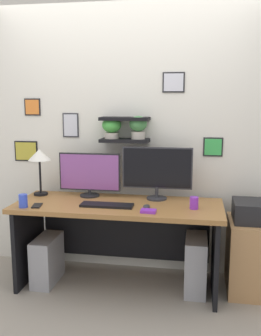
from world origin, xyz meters
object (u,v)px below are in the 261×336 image
at_px(cell_phone, 37,206).
at_px(printer, 257,211).
at_px(desk_lamp, 39,158).
at_px(water_cup, 23,201).
at_px(keyboard, 107,205).
at_px(monitor_right, 157,170).
at_px(pen_cup, 194,203).
at_px(drawer_cabinet, 254,256).
at_px(computer_tower_right, 196,264).
at_px(computer_tower_left, 47,260).
at_px(monitor_left, 90,174).
at_px(scissors_tray, 148,211).
at_px(desk, 119,224).
at_px(computer_mouse, 147,206).

bearing_deg(cell_phone, printer, -2.25).
relative_size(desk_lamp, water_cup, 3.91).
bearing_deg(keyboard, monitor_right, 39.35).
relative_size(pen_cup, drawer_cabinet, 0.16).
bearing_deg(computer_tower_right, pen_cup, -111.88).
height_order(monitor_right, computer_tower_left, monitor_right).
relative_size(monitor_left, cell_phone, 4.07).
bearing_deg(pen_cup, scissors_tray, -154.56).
bearing_deg(computer_tower_left, monitor_right, 15.33).
xyz_separation_m(keyboard, computer_tower_left, (-0.57, 0.05, -0.55)).
xyz_separation_m(desk_lamp, computer_tower_right, (1.45, -0.16, -0.86)).
distance_m(scissors_tray, computer_tower_right, 0.69).
distance_m(desk, desk_lamp, 0.96).
xyz_separation_m(water_cup, printer, (1.91, 0.36, -0.10)).
height_order(pen_cup, scissors_tray, pen_cup).
bearing_deg(monitor_right, cell_phone, -156.67).
bearing_deg(pen_cup, water_cup, -171.91).
xyz_separation_m(pen_cup, computer_tower_left, (-1.29, 0.01, -0.59)).
bearing_deg(pen_cup, computer_mouse, -172.73).
bearing_deg(printer, monitor_left, 175.79).
distance_m(drawer_cabinet, computer_tower_left, 1.81).
distance_m(desk_lamp, computer_tower_right, 1.69).
relative_size(monitor_right, water_cup, 5.66).
distance_m(monitor_right, scissors_tray, 0.50).
height_order(computer_mouse, printer, printer).
height_order(pen_cup, drawer_cabinet, pen_cup).
distance_m(desk_lamp, printer, 1.97).
bearing_deg(keyboard, printer, 9.54).
distance_m(scissors_tray, drawer_cabinet, 1.03).
bearing_deg(desk, monitor_right, 27.35).
height_order(computer_mouse, scissors_tray, computer_mouse).
relative_size(scissors_tray, printer, 0.32).
distance_m(cell_phone, computer_tower_left, 0.57).
height_order(desk, cell_phone, cell_phone).
bearing_deg(computer_tower_left, keyboard, -5.43).
height_order(scissors_tray, water_cup, water_cup).
xyz_separation_m(pen_cup, computer_tower_right, (0.03, 0.07, -0.56)).
height_order(monitor_right, computer_mouse, monitor_right).
height_order(computer_mouse, desk_lamp, desk_lamp).
bearing_deg(printer, desk, -177.42).
height_order(scissors_tray, computer_tower_right, scissors_tray).
bearing_deg(desk_lamp, pen_cup, -9.17).
xyz_separation_m(keyboard, desk_lamp, (-0.70, 0.28, 0.34)).
distance_m(computer_mouse, scissors_tray, 0.12).
relative_size(monitor_right, keyboard, 1.41).
bearing_deg(drawer_cabinet, desk, -177.42).
xyz_separation_m(keyboard, water_cup, (-0.67, -0.15, 0.05)).
bearing_deg(desk, printer, 2.58).
bearing_deg(keyboard, desk_lamp, 158.37).
distance_m(water_cup, computer_tower_left, 0.64).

